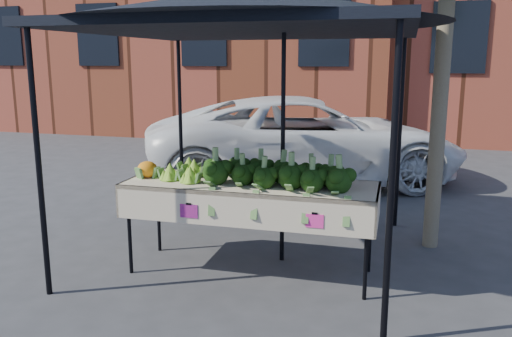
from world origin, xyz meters
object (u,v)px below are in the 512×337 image
object	(u,v)px
table	(250,228)
canopy	(251,127)
vehicle	(308,23)
street_tree	(445,25)

from	to	relation	value
table	canopy	distance (m)	1.05
table	vehicle	size ratio (longest dim) A/B	0.46
table	street_tree	world-z (taller)	street_tree
table	canopy	bearing A→B (deg)	105.09
canopy	table	bearing A→B (deg)	-74.91
vehicle	canopy	bearing A→B (deg)	159.28
canopy	street_tree	world-z (taller)	street_tree
vehicle	street_tree	world-z (taller)	vehicle
street_tree	vehicle	bearing A→B (deg)	125.83
canopy	vehicle	xyz separation A→B (m)	(-0.10, 3.50, 1.25)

